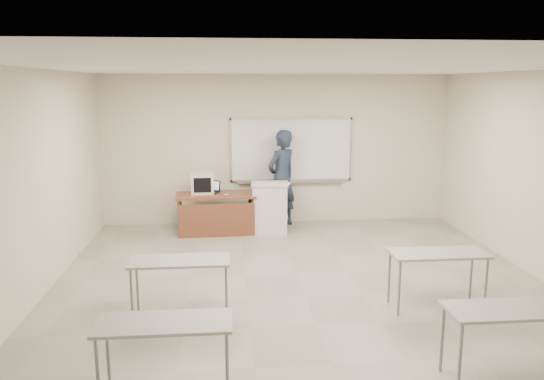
{
  "coord_description": "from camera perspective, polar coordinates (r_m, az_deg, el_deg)",
  "views": [
    {
      "loc": [
        -1.03,
        -6.63,
        2.78
      ],
      "look_at": [
        -0.25,
        2.2,
        1.03
      ],
      "focal_mm": 35.0,
      "sensor_mm": 36.0,
      "label": 1
    }
  ],
  "objects": [
    {
      "name": "floor",
      "position": [
        7.26,
        3.57,
        -11.36
      ],
      "size": [
        7.0,
        8.0,
        0.01
      ],
      "primitive_type": "cube",
      "color": "gray",
      "rests_on": "ground"
    },
    {
      "name": "keyboard",
      "position": [
        9.92,
        0.7,
        0.74
      ],
      "size": [
        0.47,
        0.23,
        0.02
      ],
      "primitive_type": "cube",
      "rotation": [
        0.0,
        0.0,
        -0.19
      ],
      "color": "beige",
      "rests_on": "podium"
    },
    {
      "name": "instructor_desk",
      "position": [
        10.07,
        -6.07,
        -1.65
      ],
      "size": [
        1.49,
        0.74,
        0.75
      ],
      "rotation": [
        0.0,
        0.0,
        0.05
      ],
      "color": "brown",
      "rests_on": "floor"
    },
    {
      "name": "crt_monitor",
      "position": [
        10.23,
        -7.5,
        0.76
      ],
      "size": [
        0.43,
        0.48,
        0.4
      ],
      "rotation": [
        0.0,
        0.0,
        0.04
      ],
      "color": "beige",
      "rests_on": "instructor_desk"
    },
    {
      "name": "whiteboard",
      "position": [
        10.76,
        2.09,
        4.25
      ],
      "size": [
        2.48,
        0.1,
        1.31
      ],
      "color": "white",
      "rests_on": "floor"
    },
    {
      "name": "podium",
      "position": [
        10.13,
        -0.22,
        -1.9
      ],
      "size": [
        0.69,
        0.5,
        0.97
      ],
      "rotation": [
        0.0,
        0.0,
        -0.09
      ],
      "color": "white",
      "rests_on": "floor"
    },
    {
      "name": "laptop",
      "position": [
        10.28,
        -6.64,
        0.04
      ],
      "size": [
        0.3,
        0.28,
        0.22
      ],
      "rotation": [
        0.0,
        0.0,
        -0.37
      ],
      "color": "black",
      "rests_on": "instructor_desk"
    },
    {
      "name": "presenter",
      "position": [
        10.51,
        1.04,
        1.24
      ],
      "size": [
        0.84,
        0.81,
        1.93
      ],
      "primitive_type": "imported",
      "rotation": [
        0.0,
        0.0,
        3.86
      ],
      "color": "black",
      "rests_on": "floor"
    },
    {
      "name": "mouse",
      "position": [
        9.94,
        -4.93,
        -0.52
      ],
      "size": [
        0.12,
        0.09,
        0.04
      ],
      "primitive_type": "ellipsoid",
      "rotation": [
        0.0,
        0.0,
        0.31
      ],
      "color": "#9A9DA1",
      "rests_on": "instructor_desk"
    },
    {
      "name": "student_desks",
      "position": [
        5.78,
        5.68,
        -10.26
      ],
      "size": [
        4.4,
        2.2,
        0.73
      ],
      "color": "gray",
      "rests_on": "floor"
    }
  ]
}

